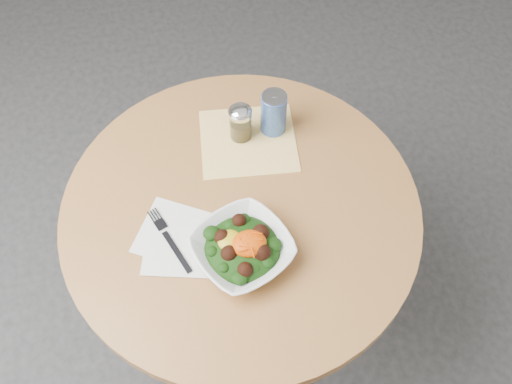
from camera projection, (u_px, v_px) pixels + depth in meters
ground at (245, 314)px, 2.05m from camera, size 6.00×6.00×0.00m
table at (242, 243)px, 1.59m from camera, size 0.90×0.90×0.75m
cloth_napkin at (248, 141)px, 1.53m from camera, size 0.28×0.27×0.00m
paper_napkins at (176, 239)px, 1.37m from camera, size 0.22×0.25×0.00m
salad_bowl at (242, 248)px, 1.32m from camera, size 0.29×0.29×0.08m
fork at (168, 238)px, 1.36m from camera, size 0.08×0.19×0.00m
spice_shaker at (241, 123)px, 1.49m from camera, size 0.06×0.06×0.11m
beverage_can at (274, 113)px, 1.50m from camera, size 0.07×0.07×0.13m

